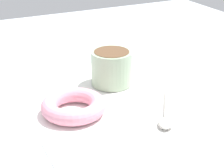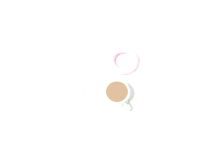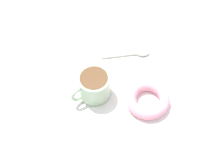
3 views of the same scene
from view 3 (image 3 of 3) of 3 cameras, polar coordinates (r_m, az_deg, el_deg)
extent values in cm
cube|color=#B2BCC6|center=(81.51, -2.36, -1.55)|extent=(120.00, 120.00, 2.00)
cube|color=white|center=(80.72, 0.00, -0.84)|extent=(33.39, 33.39, 0.30)
cylinder|color=#9EB793|center=(77.28, -3.36, -0.17)|extent=(8.00, 8.00, 6.70)
cylinder|color=brown|center=(74.67, -3.48, 1.16)|extent=(6.80, 6.80, 0.60)
torus|color=#9EB793|center=(76.15, -6.05, -1.83)|extent=(1.32, 4.71, 4.65)
torus|color=pink|center=(77.75, 6.56, -2.84)|extent=(11.04, 11.04, 2.69)
ellipsoid|color=#B7B2A8|center=(87.43, 5.72, 5.72)|extent=(4.00, 4.33, 0.90)
cylinder|color=#B7B2A8|center=(86.56, 1.50, 5.19)|extent=(6.49, 9.28, 0.56)
camera|label=1|loc=(0.94, 43.30, 19.45)|focal=60.00mm
camera|label=2|loc=(0.55, -62.47, 52.55)|focal=40.00mm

